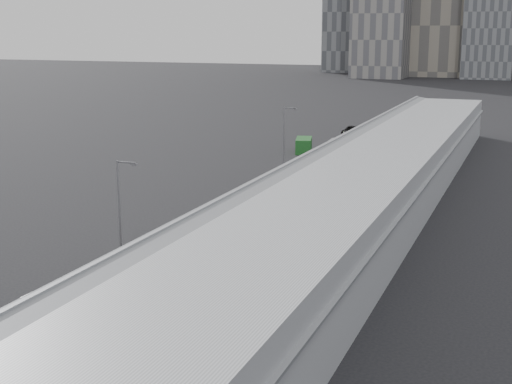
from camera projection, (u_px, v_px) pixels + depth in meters
The scene contains 17 objects.
sidewalk at pixel (295, 246), 65.74m from camera, with size 10.00×170.00×0.12m, color gray.
lane_line at pixel (193, 235), 69.52m from camera, with size 0.12×160.00×0.02m, color gold.
depot at pixel (338, 214), 63.55m from camera, with size 12.45×160.40×7.20m.
bus_2 at pixel (102, 295), 49.39m from camera, with size 3.38×12.88×3.73m.
bus_3 at pixel (203, 242), 61.93m from camera, with size 3.84×13.04×3.76m.
bus_4 at pixel (247, 210), 72.50m from camera, with size 3.07×13.15×3.82m.
bus_5 at pixel (292, 184), 85.17m from camera, with size 2.81×12.58×3.67m.
bus_6 at pixel (332, 159), 100.74m from camera, with size 3.77×14.07×4.06m.
tree_1 at pixel (137, 291), 45.18m from camera, with size 1.51×1.51×4.15m.
tree_2 at pixel (254, 218), 63.41m from camera, with size 1.41×1.41×3.96m.
tree_3 at pixel (331, 166), 86.99m from camera, with size 1.79×1.79×4.23m.
tree_4 at pixel (378, 131), 112.31m from camera, with size 2.31×2.31×5.18m.
tree_5 at pixel (401, 119), 128.86m from camera, with size 1.74×1.74×4.80m.
street_lamp_near at pixel (121, 201), 61.94m from camera, with size 2.04×0.22×8.59m.
street_lamp_far at pixel (285, 133), 102.94m from camera, with size 2.04×0.22×8.80m.
shipping_container at pixel (304, 145), 116.52m from camera, with size 2.45×5.57×2.35m, color #174B1B.
suv at pixel (351, 131), 135.24m from camera, with size 2.96×6.41×1.78m, color black.
Camera 1 is at (28.78, -4.93, 19.49)m, focal length 50.00 mm.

